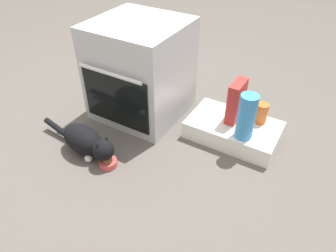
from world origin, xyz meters
TOP-DOWN VIEW (x-y plane):
  - ground at (0.00, 0.00)m, footprint 8.00×8.00m
  - oven at (-0.03, 0.44)m, footprint 0.60×0.64m
  - pantry_cabinet at (0.69, 0.49)m, footprint 0.60×0.36m
  - food_bowl at (0.13, -0.16)m, footprint 0.11×0.11m
  - cat at (-0.05, -0.14)m, footprint 0.65×0.21m
  - cereal_box at (0.67, 0.53)m, footprint 0.07×0.18m
  - sauce_jar at (0.83, 0.58)m, footprint 0.08×0.08m
  - water_bottle at (0.79, 0.38)m, footprint 0.11×0.11m

SIDE VIEW (x-z plane):
  - ground at x=0.00m, z-range 0.00..0.00m
  - food_bowl at x=0.13m, z-range -0.01..0.06m
  - pantry_cabinet at x=0.69m, z-range 0.00..0.13m
  - cat at x=-0.05m, z-range 0.01..0.20m
  - sauce_jar at x=0.83m, z-range 0.13..0.27m
  - cereal_box at x=0.67m, z-range 0.13..0.41m
  - water_bottle at x=0.79m, z-range 0.13..0.43m
  - oven at x=-0.03m, z-range 0.00..0.69m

